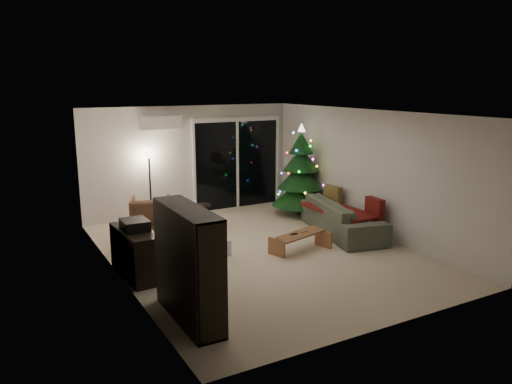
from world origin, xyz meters
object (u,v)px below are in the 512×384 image
(bookshelf, at_px, (175,267))
(media_cabinet, at_px, (136,253))
(christmas_tree, at_px, (301,170))
(armchair, at_px, (150,214))
(sofa, at_px, (342,217))
(coffee_table, at_px, (301,242))

(bookshelf, xyz_separation_m, media_cabinet, (0.00, 1.78, -0.36))
(bookshelf, xyz_separation_m, christmas_tree, (4.37, 3.66, 0.31))
(armchair, height_order, sofa, armchair)
(coffee_table, height_order, christmas_tree, christmas_tree)
(sofa, bearing_deg, coffee_table, 123.91)
(bookshelf, height_order, media_cabinet, bookshelf)
(bookshelf, xyz_separation_m, sofa, (4.30, 2.02, -0.41))
(sofa, distance_m, christmas_tree, 1.79)
(coffee_table, bearing_deg, sofa, 4.28)
(bookshelf, height_order, sofa, bookshelf)
(sofa, relative_size, coffee_table, 2.15)
(christmas_tree, bearing_deg, armchair, 172.80)
(armchair, height_order, christmas_tree, christmas_tree)
(media_cabinet, distance_m, armchair, 2.49)
(armchair, bearing_deg, coffee_table, 148.49)
(armchair, xyz_separation_m, sofa, (3.35, -2.07, -0.02))
(media_cabinet, relative_size, sofa, 0.52)
(bookshelf, bearing_deg, christmas_tree, 37.00)
(bookshelf, relative_size, armchair, 1.89)
(media_cabinet, bearing_deg, bookshelf, -93.44)
(armchair, xyz_separation_m, coffee_table, (1.98, -2.59, -0.19))
(armchair, relative_size, sofa, 0.34)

